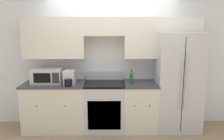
% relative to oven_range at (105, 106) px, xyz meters
% --- Properties ---
extents(ground_plane, '(12.00, 12.00, 0.00)m').
position_rel_oven_range_xyz_m(ground_plane, '(0.14, -0.31, -0.46)').
color(ground_plane, '#937A5B').
extents(wall_back, '(8.00, 0.39, 2.60)m').
position_rel_oven_range_xyz_m(wall_back, '(0.15, 0.28, 1.02)').
color(wall_back, silver).
rests_on(wall_back, ground_plane).
extents(lower_cabinets_left, '(1.17, 0.64, 0.92)m').
position_rel_oven_range_xyz_m(lower_cabinets_left, '(-0.95, -0.00, -0.00)').
color(lower_cabinets_left, beige).
rests_on(lower_cabinets_left, ground_plane).
extents(lower_cabinets_right, '(0.63, 0.64, 0.92)m').
position_rel_oven_range_xyz_m(lower_cabinets_right, '(0.68, -0.00, -0.00)').
color(lower_cabinets_right, beige).
rests_on(lower_cabinets_right, ground_plane).
extents(oven_range, '(0.75, 0.65, 1.08)m').
position_rel_oven_range_xyz_m(oven_range, '(0.00, 0.00, 0.00)').
color(oven_range, '#B7B7BC').
rests_on(oven_range, ground_plane).
extents(refrigerator, '(0.83, 0.78, 1.86)m').
position_rel_oven_range_xyz_m(refrigerator, '(1.40, 0.07, 0.47)').
color(refrigerator, '#B7B7BC').
rests_on(refrigerator, ground_plane).
extents(microwave, '(0.56, 0.41, 0.27)m').
position_rel_oven_range_xyz_m(microwave, '(-1.07, 0.04, 0.59)').
color(microwave, '#B7B7BC').
rests_on(microwave, lower_cabinets_left).
extents(bottle, '(0.07, 0.07, 0.26)m').
position_rel_oven_range_xyz_m(bottle, '(0.50, -0.05, 0.56)').
color(bottle, '#195928').
rests_on(bottle, lower_cabinets_right).
extents(paper_towel_holder, '(0.20, 0.30, 0.26)m').
position_rel_oven_range_xyz_m(paper_towel_holder, '(-0.64, -0.12, 0.57)').
color(paper_towel_holder, '#B7B7BC').
rests_on(paper_towel_holder, lower_cabinets_left).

